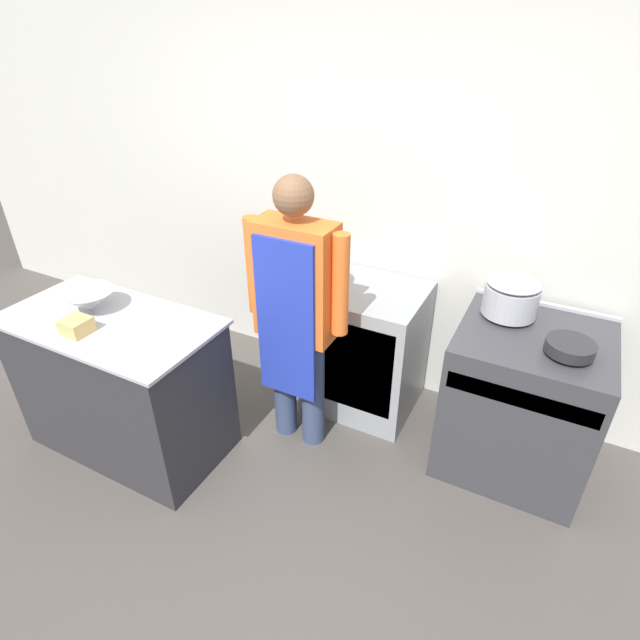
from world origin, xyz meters
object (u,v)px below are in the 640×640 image
object	(u,v)px
person_cook	(296,306)
stock_pot	(511,296)
saute_pan	(570,347)
stove	(520,401)
fridge_unit	(365,348)
plastic_tub	(77,326)
mixing_bowl	(90,301)

from	to	relation	value
person_cook	stock_pot	distance (m)	1.19
stock_pot	saute_pan	size ratio (longest dim) A/B	1.25
stove	fridge_unit	size ratio (longest dim) A/B	1.04
saute_pan	person_cook	bearing A→B (deg)	-168.55
person_cook	plastic_tub	size ratio (longest dim) A/B	12.73
fridge_unit	stock_pot	bearing A→B (deg)	2.62
plastic_tub	mixing_bowl	bearing A→B (deg)	122.84
fridge_unit	saute_pan	world-z (taller)	saute_pan
stock_pot	plastic_tub	bearing A→B (deg)	-148.05
stove	plastic_tub	bearing A→B (deg)	-152.90
person_cook	saute_pan	xyz separation A→B (m)	(1.39, 0.28, -0.01)
stove	plastic_tub	distance (m)	2.48
stock_pot	saute_pan	world-z (taller)	stock_pot
mixing_bowl	plastic_tub	distance (m)	0.24
person_cook	saute_pan	world-z (taller)	person_cook
stove	mixing_bowl	xyz separation A→B (m)	(-2.29, -0.90, 0.51)
person_cook	saute_pan	size ratio (longest dim) A/B	7.14
person_cook	plastic_tub	xyz separation A→B (m)	(-0.93, -0.69, -0.01)
mixing_bowl	stove	bearing A→B (deg)	21.49
plastic_tub	stock_pot	xyz separation A→B (m)	(1.98, 1.24, 0.08)
mixing_bowl	saute_pan	bearing A→B (deg)	17.52
fridge_unit	plastic_tub	size ratio (longest dim) A/B	6.66
stove	mixing_bowl	distance (m)	2.52
stove	stock_pot	bearing A→B (deg)	143.44
stock_pot	saute_pan	bearing A→B (deg)	-37.89
plastic_tub	saute_pan	world-z (taller)	plastic_tub
plastic_tub	stock_pot	distance (m)	2.34
stove	person_cook	xyz separation A→B (m)	(-1.23, -0.41, 0.51)
fridge_unit	plastic_tub	xyz separation A→B (m)	(-1.16, -1.20, 0.50)
fridge_unit	saute_pan	xyz separation A→B (m)	(1.16, -0.22, 0.50)
stove	fridge_unit	xyz separation A→B (m)	(-1.00, 0.09, -0.01)
stove	fridge_unit	distance (m)	1.00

